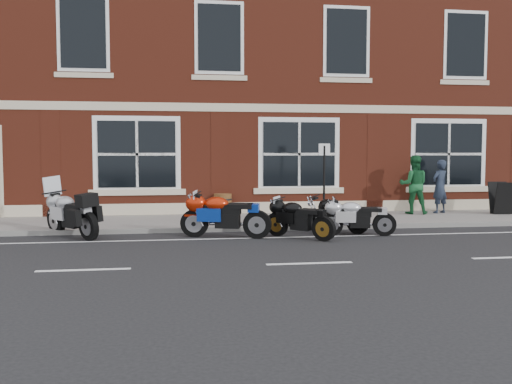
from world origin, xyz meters
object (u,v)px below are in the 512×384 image
(moto_sport_black, at_px, (299,218))
(moto_sport_silver, at_px, (356,216))
(pedestrian_left, at_px, (440,186))
(barrel_planter, at_px, (223,204))
(moto_sport_red, at_px, (224,214))
(pedestrian_right, at_px, (414,185))
(a_board_sign, at_px, (501,198))
(parking_sign, at_px, (324,178))
(moto_naked_black, at_px, (334,213))
(moto_touring_silver, at_px, (71,212))

(moto_sport_black, relative_size, moto_sport_silver, 0.80)
(moto_sport_silver, distance_m, pedestrian_left, 5.25)
(pedestrian_left, bearing_deg, moto_sport_silver, 18.19)
(barrel_planter, bearing_deg, moto_sport_red, -94.70)
(barrel_planter, bearing_deg, pedestrian_right, -6.29)
(pedestrian_right, relative_size, barrel_planter, 2.83)
(moto_sport_silver, height_order, pedestrian_left, pedestrian_left)
(a_board_sign, bearing_deg, parking_sign, -161.79)
(moto_naked_black, bearing_deg, barrel_planter, 81.73)
(moto_sport_silver, distance_m, barrel_planter, 4.99)
(moto_naked_black, bearing_deg, moto_sport_black, 174.76)
(moto_naked_black, height_order, a_board_sign, a_board_sign)
(moto_naked_black, bearing_deg, moto_sport_red, 145.87)
(moto_sport_silver, distance_m, moto_naked_black, 0.82)
(moto_sport_silver, bearing_deg, moto_touring_silver, 94.38)
(moto_sport_red, height_order, pedestrian_right, pedestrian_right)
(pedestrian_right, xyz_separation_m, barrel_planter, (-5.88, 0.65, -0.59))
(moto_sport_red, distance_m, pedestrian_left, 7.86)
(moto_touring_silver, relative_size, barrel_planter, 2.81)
(barrel_planter, distance_m, parking_sign, 3.79)
(a_board_sign, bearing_deg, barrel_planter, 175.76)
(moto_sport_silver, height_order, parking_sign, parking_sign)
(parking_sign, bearing_deg, barrel_planter, 132.18)
(moto_naked_black, bearing_deg, parking_sign, 55.12)
(moto_sport_red, bearing_deg, a_board_sign, -55.41)
(moto_sport_silver, bearing_deg, barrel_planter, 46.67)
(moto_sport_black, bearing_deg, parking_sign, 13.11)
(pedestrian_right, bearing_deg, a_board_sign, -173.93)
(a_board_sign, height_order, parking_sign, parking_sign)
(barrel_planter, bearing_deg, moto_touring_silver, -140.46)
(moto_naked_black, bearing_deg, moto_sport_silver, -111.00)
(pedestrian_right, distance_m, a_board_sign, 2.72)
(moto_touring_silver, distance_m, barrel_planter, 5.10)
(pedestrian_right, bearing_deg, moto_naked_black, 55.31)
(pedestrian_left, xyz_separation_m, a_board_sign, (1.74, -0.59, -0.34))
(pedestrian_right, relative_size, a_board_sign, 1.81)
(moto_sport_silver, bearing_deg, parking_sign, 30.32)
(moto_sport_silver, bearing_deg, pedestrian_left, -36.75)
(pedestrian_left, height_order, parking_sign, parking_sign)
(moto_touring_silver, relative_size, moto_sport_black, 1.23)
(moto_naked_black, distance_m, a_board_sign, 6.36)
(pedestrian_left, distance_m, a_board_sign, 1.87)
(moto_touring_silver, distance_m, moto_sport_red, 3.67)
(moto_naked_black, bearing_deg, pedestrian_left, -12.71)
(a_board_sign, xyz_separation_m, parking_sign, (-6.08, -1.61, 0.73))
(moto_sport_red, distance_m, barrel_planter, 3.93)
(moto_naked_black, xyz_separation_m, a_board_sign, (5.97, 2.17, 0.14))
(pedestrian_right, bearing_deg, moto_sport_black, 55.81)
(moto_sport_silver, height_order, pedestrian_right, pedestrian_right)
(pedestrian_right, xyz_separation_m, parking_sign, (-3.44, -2.10, 0.33))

